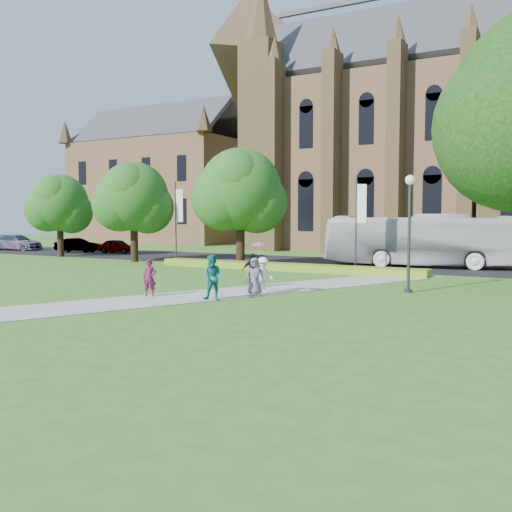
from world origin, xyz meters
The scene contains 21 objects.
ground centered at (0.00, 0.00, 0.00)m, with size 160.00×160.00×0.00m, color #356C20.
road centered at (0.00, 20.00, 0.01)m, with size 160.00×10.00×0.02m, color black.
footpath centered at (0.00, 1.00, 0.02)m, with size 3.20×30.00×0.04m, color #B2B2A8.
flower_hedge centered at (-2.00, 13.20, 0.23)m, with size 18.00×1.40×0.45m, color #A6B323.
building_west centered at (-34.00, 42.00, 9.21)m, with size 22.00×14.00×18.30m.
streetlamp centered at (7.50, 6.50, 3.30)m, with size 0.44×0.44×5.24m.
street_tree_0 centered at (-15.00, 14.00, 4.87)m, with size 5.20×5.20×7.50m.
street_tree_1 centered at (-6.00, 14.50, 5.22)m, with size 5.60×5.60×8.05m.
street_tree_2 centered at (-24.00, 15.00, 4.53)m, with size 4.80×4.80×6.95m.
banner_pole_0 centered at (2.11, 15.20, 3.39)m, with size 0.70×0.10×6.00m.
banner_pole_1 centered at (-11.89, 15.20, 3.39)m, with size 0.70×0.10×6.00m.
tour_coach centered at (5.03, 19.79, 1.80)m, with size 2.99×12.76×3.55m, color silver.
car_0 centered at (-22.89, 20.67, 0.66)m, with size 1.52×3.78×1.29m, color gray.
car_1 centered at (-26.83, 19.54, 0.69)m, with size 1.42×4.06×1.34m, color gray.
car_2 centered at (-34.98, 19.29, 0.79)m, with size 2.16×5.32×1.54m, color gray.
pedestrian_0 centered at (-1.70, -0.24, 0.82)m, with size 0.57×0.37×1.55m, color maroon.
pedestrian_1 centered at (1.25, 0.15, 0.95)m, with size 0.89×0.69×1.83m, color #177073.
pedestrian_2 centered at (1.98, 3.04, 0.83)m, with size 1.02×0.59×1.58m, color white.
pedestrian_3 centered at (0.64, 4.43, 0.85)m, with size 0.95×0.40×1.63m, color black.
pedestrian_4 centered at (2.06, 2.14, 0.85)m, with size 0.79×0.51×1.62m, color slate.
parasol centered at (2.24, 2.24, 1.95)m, with size 0.66×0.66×0.58m, color #DF9DAE.
Camera 1 is at (13.90, -18.95, 3.42)m, focal length 40.00 mm.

